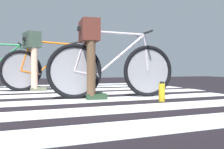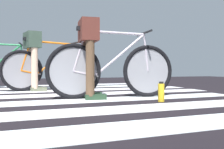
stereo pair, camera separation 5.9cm
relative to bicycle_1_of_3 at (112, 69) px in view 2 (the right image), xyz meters
The scene contains 7 objects.
ground 0.92m from the bicycle_1_of_3, 146.81° to the left, with size 18.00×14.00×0.02m.
crosswalk_markings 1.00m from the bicycle_1_of_3, 138.15° to the left, with size 5.49×4.99×0.00m.
bicycle_1_of_3 is the anchor object (origin of this frame).
cyclist_1_of_3 0.42m from the bicycle_1_of_3, behind, with size 0.35×0.43×1.02m.
bicycle_2_of_3 1.70m from the bicycle_1_of_3, 110.59° to the left, with size 1.71×0.56×0.93m.
cyclist_2_of_3 1.80m from the bicycle_1_of_3, 120.51° to the left, with size 0.38×0.45×1.03m.
water_bottle 0.75m from the bicycle_1_of_3, 53.95° to the right, with size 0.07×0.07×0.24m.
Camera 2 is at (-0.52, -3.61, 0.41)m, focal length 40.91 mm.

